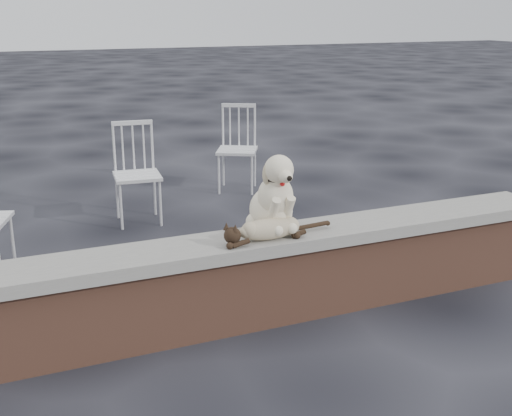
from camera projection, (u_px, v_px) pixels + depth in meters
name	position (u px, v px, depth m)	size (l,w,h in m)	color
ground	(121.00, 347.00, 3.88)	(60.00, 60.00, 0.00)	black
brick_wall	(119.00, 309.00, 3.81)	(6.00, 0.30, 0.50)	brown
capstone	(116.00, 263.00, 3.72)	(6.20, 0.40, 0.08)	slate
dog	(271.00, 191.00, 4.08)	(0.35, 0.45, 0.53)	beige
cat	(269.00, 227.00, 3.97)	(0.90, 0.22, 0.15)	tan
chair_d	(237.00, 149.00, 7.10)	(0.56, 0.56, 0.94)	silver
chair_b	(137.00, 174.00, 6.02)	(0.56, 0.56, 0.94)	silver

